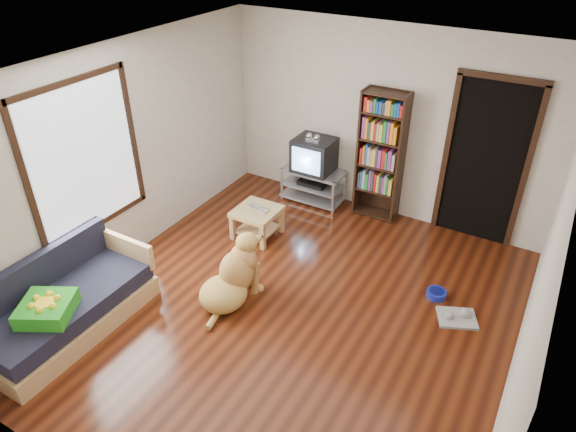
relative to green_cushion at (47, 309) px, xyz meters
The scene contains 18 objects.
ground 2.45m from the green_cushion, 43.28° to the left, with size 5.00×5.00×0.00m, color #53210E.
ceiling 3.19m from the green_cushion, 43.28° to the left, with size 5.00×5.00×0.00m, color white.
wall_back 4.57m from the green_cushion, 67.13° to the left, with size 4.50×4.50×0.00m, color beige.
wall_front 2.10m from the green_cushion, 25.96° to the right, with size 4.50×4.50×0.00m, color beige.
wall_left 1.90m from the green_cushion, 106.88° to the left, with size 5.00×5.00×0.00m, color beige.
wall_right 4.40m from the green_cushion, 22.39° to the left, with size 5.00×5.00×0.00m, color beige.
green_cushion is the anchor object (origin of this frame).
laptop 2.74m from the green_cushion, 76.29° to the left, with size 0.31×0.20×0.02m, color silver.
dog_bowl 4.09m from the green_cushion, 40.75° to the left, with size 0.22×0.22×0.08m, color #152396.
grey_rag 4.18m from the green_cushion, 35.42° to the left, with size 0.40×0.32×0.03m, color #989898.
window 1.60m from the green_cushion, 112.86° to the left, with size 0.03×1.46×1.70m.
doorway 5.20m from the green_cushion, 53.09° to the left, with size 1.03×0.05×2.19m.
tv_stand 4.00m from the green_cushion, 77.70° to the left, with size 0.90×0.45×0.50m.
crt_tv 4.02m from the green_cushion, 77.77° to the left, with size 0.55×0.52×0.58m.
bookshelf 4.41m from the green_cushion, 65.73° to the left, with size 0.60×0.30×1.80m.
sofa 0.38m from the green_cushion, 114.89° to the left, with size 0.80×1.80×0.80m.
coffee_table 2.78m from the green_cushion, 76.44° to the left, with size 0.55×0.55×0.40m.
dog 1.86m from the green_cushion, 52.69° to the left, with size 0.64×0.99×0.81m.
Camera 1 is at (2.11, -3.69, 3.85)m, focal length 32.00 mm.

